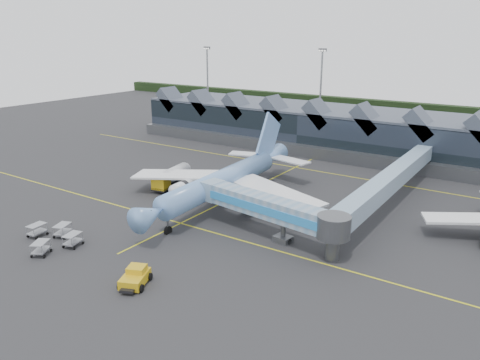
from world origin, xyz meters
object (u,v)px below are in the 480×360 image
Objects in this scene: jet_bridge at (278,211)px; pushback_tug at (135,277)px; main_airliner at (226,179)px; fuel_truck at (173,176)px.

pushback_tug is at bearing -102.68° from jet_bridge.
main_airliner is 16.72m from jet_bridge.
pushback_tug is (7.27, -27.31, -2.98)m from main_airliner.
main_airliner is 3.90× the size of fuel_truck.
jet_bridge is at bearing 45.91° from pushback_tug.
jet_bridge is 28.72m from fuel_truck.
fuel_truck is (-12.56, 1.19, -1.90)m from main_airliner.
fuel_truck is at bearing 171.40° from main_airliner.
jet_bridge is at bearing -29.99° from fuel_truck.
fuel_truck is (-26.96, 9.67, -2.15)m from jet_bridge.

